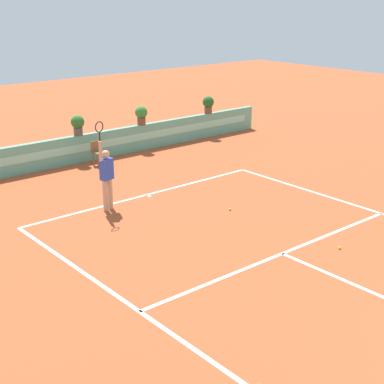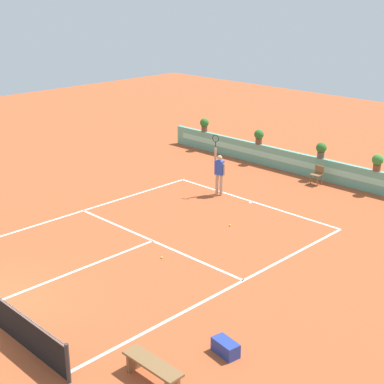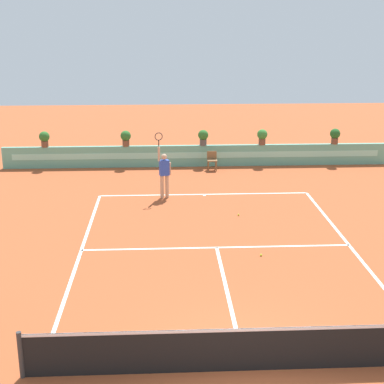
{
  "view_description": "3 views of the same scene",
  "coord_description": "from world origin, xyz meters",
  "px_view_note": "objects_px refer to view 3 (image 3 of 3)",
  "views": [
    {
      "loc": [
        -9.67,
        -1.83,
        5.85
      ],
      "look_at": [
        -0.63,
        8.98,
        1.0
      ],
      "focal_mm": 54.44,
      "sensor_mm": 36.0,
      "label": 1
    },
    {
      "loc": [
        13.94,
        -5.73,
        8.32
      ],
      "look_at": [
        -0.63,
        8.98,
        1.0
      ],
      "focal_mm": 54.25,
      "sensor_mm": 36.0,
      "label": 2
    },
    {
      "loc": [
        -1.58,
        -9.96,
        6.82
      ],
      "look_at": [
        -0.63,
        8.98,
        1.0
      ],
      "focal_mm": 54.17,
      "sensor_mm": 36.0,
      "label": 3
    }
  ],
  "objects_px": {
    "potted_plant_far_left": "(44,138)",
    "potted_plant_left": "(126,137)",
    "tennis_player": "(164,171)",
    "potted_plant_far_right": "(335,135)",
    "tennis_ball_near_baseline": "(238,215)",
    "potted_plant_right": "(262,136)",
    "tennis_ball_mid_court": "(261,255)",
    "potted_plant_centre": "(203,136)",
    "ball_kid_chair": "(212,160)"
  },
  "relations": [
    {
      "from": "tennis_ball_mid_court",
      "to": "potted_plant_right",
      "type": "bearing_deg",
      "value": 80.56
    },
    {
      "from": "potted_plant_far_right",
      "to": "potted_plant_far_left",
      "type": "bearing_deg",
      "value": 180.0
    },
    {
      "from": "tennis_ball_near_baseline",
      "to": "tennis_player",
      "type": "bearing_deg",
      "value": 138.99
    },
    {
      "from": "tennis_player",
      "to": "potted_plant_far_left",
      "type": "relative_size",
      "value": 3.57
    },
    {
      "from": "ball_kid_chair",
      "to": "potted_plant_left",
      "type": "xyz_separation_m",
      "value": [
        -3.94,
        0.73,
        0.93
      ]
    },
    {
      "from": "tennis_ball_mid_court",
      "to": "potted_plant_centre",
      "type": "xyz_separation_m",
      "value": [
        -0.98,
        10.7,
        1.38
      ]
    },
    {
      "from": "potted_plant_far_left",
      "to": "potted_plant_left",
      "type": "height_order",
      "value": "same"
    },
    {
      "from": "tennis_ball_mid_court",
      "to": "potted_plant_far_left",
      "type": "xyz_separation_m",
      "value": [
        -8.27,
        10.7,
        1.38
      ]
    },
    {
      "from": "potted_plant_far_left",
      "to": "potted_plant_centre",
      "type": "xyz_separation_m",
      "value": [
        7.29,
        0.0,
        0.0
      ]
    },
    {
      "from": "potted_plant_right",
      "to": "ball_kid_chair",
      "type": "bearing_deg",
      "value": -163.05
    },
    {
      "from": "potted_plant_centre",
      "to": "tennis_ball_near_baseline",
      "type": "bearing_deg",
      "value": -83.79
    },
    {
      "from": "ball_kid_chair",
      "to": "tennis_ball_near_baseline",
      "type": "xyz_separation_m",
      "value": [
        0.41,
        -6.37,
        -0.44
      ]
    },
    {
      "from": "tennis_player",
      "to": "potted_plant_far_right",
      "type": "distance_m",
      "value": 9.39
    },
    {
      "from": "ball_kid_chair",
      "to": "tennis_player",
      "type": "height_order",
      "value": "tennis_player"
    },
    {
      "from": "tennis_ball_near_baseline",
      "to": "potted_plant_far_left",
      "type": "relative_size",
      "value": 0.09
    },
    {
      "from": "tennis_ball_mid_court",
      "to": "ball_kid_chair",
      "type": "bearing_deg",
      "value": 93.57
    },
    {
      "from": "potted_plant_right",
      "to": "potted_plant_left",
      "type": "relative_size",
      "value": 1.0
    },
    {
      "from": "tennis_ball_near_baseline",
      "to": "potted_plant_left",
      "type": "bearing_deg",
      "value": 121.52
    },
    {
      "from": "tennis_ball_mid_court",
      "to": "potted_plant_far_left",
      "type": "relative_size",
      "value": 0.09
    },
    {
      "from": "tennis_player",
      "to": "potted_plant_right",
      "type": "height_order",
      "value": "tennis_player"
    },
    {
      "from": "potted_plant_far_left",
      "to": "potted_plant_left",
      "type": "bearing_deg",
      "value": 0.0
    },
    {
      "from": "ball_kid_chair",
      "to": "potted_plant_right",
      "type": "height_order",
      "value": "potted_plant_right"
    },
    {
      "from": "tennis_ball_mid_court",
      "to": "potted_plant_centre",
      "type": "bearing_deg",
      "value": 95.24
    },
    {
      "from": "tennis_ball_near_baseline",
      "to": "potted_plant_far_left",
      "type": "bearing_deg",
      "value": 138.65
    },
    {
      "from": "tennis_player",
      "to": "tennis_ball_near_baseline",
      "type": "xyz_separation_m",
      "value": [
        2.61,
        -2.27,
        -1.02
      ]
    },
    {
      "from": "tennis_ball_mid_court",
      "to": "potted_plant_far_right",
      "type": "bearing_deg",
      "value": 63.99
    },
    {
      "from": "tennis_player",
      "to": "potted_plant_left",
      "type": "bearing_deg",
      "value": 109.85
    },
    {
      "from": "potted_plant_far_right",
      "to": "tennis_ball_near_baseline",
      "type": "bearing_deg",
      "value": -127.41
    },
    {
      "from": "tennis_player",
      "to": "tennis_ball_mid_court",
      "type": "bearing_deg",
      "value": -64.36
    },
    {
      "from": "potted_plant_left",
      "to": "potted_plant_far_left",
      "type": "bearing_deg",
      "value": 180.0
    },
    {
      "from": "potted_plant_right",
      "to": "potted_plant_far_left",
      "type": "bearing_deg",
      "value": 180.0
    },
    {
      "from": "ball_kid_chair",
      "to": "potted_plant_centre",
      "type": "relative_size",
      "value": 1.17
    },
    {
      "from": "tennis_player",
      "to": "potted_plant_left",
      "type": "height_order",
      "value": "tennis_player"
    },
    {
      "from": "potted_plant_far_left",
      "to": "potted_plant_right",
      "type": "bearing_deg",
      "value": 0.0
    },
    {
      "from": "potted_plant_right",
      "to": "potted_plant_left",
      "type": "bearing_deg",
      "value": 180.0
    },
    {
      "from": "potted_plant_far_right",
      "to": "tennis_player",
      "type": "bearing_deg",
      "value": -149.01
    },
    {
      "from": "potted_plant_far_left",
      "to": "potted_plant_centre",
      "type": "distance_m",
      "value": 7.29
    },
    {
      "from": "tennis_player",
      "to": "tennis_ball_mid_court",
      "type": "xyz_separation_m",
      "value": [
        2.82,
        -5.87,
        -1.02
      ]
    },
    {
      "from": "ball_kid_chair",
      "to": "tennis_ball_near_baseline",
      "type": "relative_size",
      "value": 12.5
    },
    {
      "from": "potted_plant_far_right",
      "to": "potted_plant_centre",
      "type": "distance_m",
      "value": 6.2
    },
    {
      "from": "tennis_ball_near_baseline",
      "to": "potted_plant_centre",
      "type": "distance_m",
      "value": 7.27
    },
    {
      "from": "potted_plant_right",
      "to": "tennis_ball_mid_court",
      "type": "bearing_deg",
      "value": -99.44
    },
    {
      "from": "ball_kid_chair",
      "to": "potted_plant_centre",
      "type": "distance_m",
      "value": 1.24
    },
    {
      "from": "tennis_ball_mid_court",
      "to": "potted_plant_left",
      "type": "xyz_separation_m",
      "value": [
        -4.56,
        10.7,
        1.38
      ]
    },
    {
      "from": "tennis_ball_near_baseline",
      "to": "potted_plant_far_right",
      "type": "bearing_deg",
      "value": 52.59
    },
    {
      "from": "potted_plant_right",
      "to": "tennis_ball_near_baseline",
      "type": "bearing_deg",
      "value": -105.65
    },
    {
      "from": "potted_plant_right",
      "to": "potted_plant_far_right",
      "type": "relative_size",
      "value": 1.0
    },
    {
      "from": "tennis_player",
      "to": "potted_plant_left",
      "type": "distance_m",
      "value": 5.15
    },
    {
      "from": "potted_plant_centre",
      "to": "tennis_player",
      "type": "bearing_deg",
      "value": -110.83
    },
    {
      "from": "tennis_ball_mid_court",
      "to": "potted_plant_right",
      "type": "xyz_separation_m",
      "value": [
        1.78,
        10.7,
        1.38
      ]
    }
  ]
}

